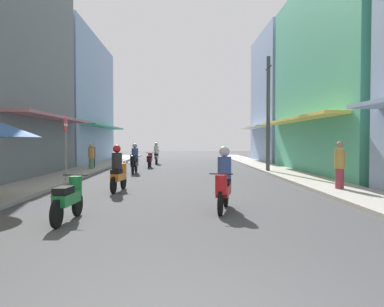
{
  "coord_description": "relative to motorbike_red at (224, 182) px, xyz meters",
  "views": [
    {
      "loc": [
        -0.0,
        -3.51,
        1.72
      ],
      "look_at": [
        0.52,
        14.44,
        1.13
      ],
      "focal_mm": 36.72,
      "sensor_mm": 36.0,
      "label": 1
    }
  ],
  "objects": [
    {
      "name": "ground_plane",
      "position": [
        -1.05,
        10.43,
        -0.7
      ],
      "size": [
        90.12,
        90.12,
        0.0
      ],
      "primitive_type": "plane",
      "color": "#424244"
    },
    {
      "name": "sidewalk_left",
      "position": [
        -6.46,
        10.43,
        -0.64
      ],
      "size": [
        1.96,
        48.96,
        0.12
      ],
      "primitive_type": "cube",
      "color": "#9E9991",
      "rests_on": "ground"
    },
    {
      "name": "sidewalk_right",
      "position": [
        4.36,
        10.43,
        -0.64
      ],
      "size": [
        1.96,
        48.96,
        0.12
      ],
      "primitive_type": "cube",
      "color": "#ADA89E",
      "rests_on": "ground"
    },
    {
      "name": "building_left_far",
      "position": [
        -10.44,
        21.37,
        4.13
      ],
      "size": [
        7.05,
        13.3,
        9.67
      ],
      "color": "#8CA5CC",
      "rests_on": "ground"
    },
    {
      "name": "building_right_mid",
      "position": [
        8.33,
        10.54,
        4.34
      ],
      "size": [
        7.05,
        12.57,
        10.09
      ],
      "color": "#4CB28C",
      "rests_on": "ground"
    },
    {
      "name": "building_right_far",
      "position": [
        8.33,
        21.89,
        4.44
      ],
      "size": [
        7.05,
        8.47,
        10.3
      ],
      "color": "#8CA5CC",
      "rests_on": "ground"
    },
    {
      "name": "motorbike_red",
      "position": [
        0.0,
        0.0,
        0.0
      ],
      "size": [
        0.64,
        1.78,
        1.58
      ],
      "color": "black",
      "rests_on": "ground"
    },
    {
      "name": "motorbike_white",
      "position": [
        -2.84,
        19.49,
        0.0
      ],
      "size": [
        0.55,
        1.81,
        1.58
      ],
      "color": "black",
      "rests_on": "ground"
    },
    {
      "name": "motorbike_black",
      "position": [
        -3.46,
        10.98,
        0.0
      ],
      "size": [
        0.55,
        1.81,
        1.58
      ],
      "color": "black",
      "rests_on": "ground"
    },
    {
      "name": "motorbike_orange",
      "position": [
        -3.16,
        3.73,
        0.0
      ],
      "size": [
        0.55,
        1.81,
        1.58
      ],
      "color": "black",
      "rests_on": "ground"
    },
    {
      "name": "motorbike_blue",
      "position": [
        -4.3,
        17.64,
        -0.2
      ],
      "size": [
        0.55,
        1.81,
        0.96
      ],
      "color": "black",
      "rests_on": "ground"
    },
    {
      "name": "motorbike_maroon",
      "position": [
        -3.02,
        15.39,
        -0.2
      ],
      "size": [
        0.55,
        1.81,
        0.96
      ],
      "color": "black",
      "rests_on": "ground"
    },
    {
      "name": "motorbike_green",
      "position": [
        -3.45,
        -1.16,
        -0.2
      ],
      "size": [
        0.55,
        1.81,
        0.96
      ],
      "color": "black",
      "rests_on": "ground"
    },
    {
      "name": "pedestrian_crossing",
      "position": [
        -6.3,
        13.92,
        0.09
      ],
      "size": [
        0.34,
        0.34,
        1.59
      ],
      "color": "#262628",
      "rests_on": "ground"
    },
    {
      "name": "pedestrian_foreground",
      "position": [
        4.26,
        3.36,
        0.15
      ],
      "size": [
        0.34,
        0.34,
        1.7
      ],
      "color": "#99333F",
      "rests_on": "ground"
    },
    {
      "name": "pedestrian_midway",
      "position": [
        -6.12,
        12.76,
        0.08
      ],
      "size": [
        0.34,
        0.34,
        1.57
      ],
      "color": "#598C59",
      "rests_on": "ground"
    },
    {
      "name": "utility_pole",
      "position": [
        3.62,
        11.3,
        2.47
      ],
      "size": [
        0.2,
        1.2,
        6.2
      ],
      "color": "#4C4C4F",
      "rests_on": "ground"
    },
    {
      "name": "street_sign_no_entry",
      "position": [
        -5.63,
        6.2,
        1.01
      ],
      "size": [
        0.07,
        0.6,
        2.65
      ],
      "color": "gray",
      "rests_on": "ground"
    }
  ]
}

